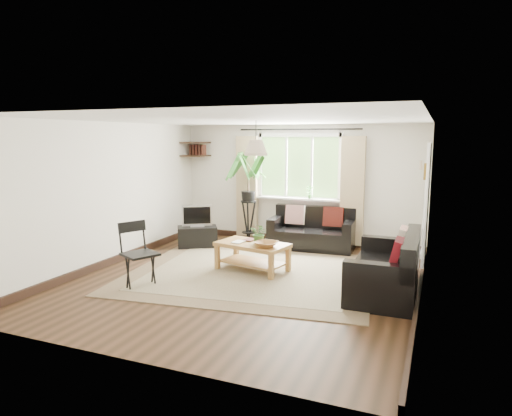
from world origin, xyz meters
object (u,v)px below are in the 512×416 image
at_px(sofa_right, 385,265).
at_px(palm_stand, 248,197).
at_px(coffee_table, 252,257).
at_px(sofa_back, 312,229).
at_px(tv_stand, 197,237).
at_px(folding_chair, 140,255).

relative_size(sofa_right, palm_stand, 0.92).
bearing_deg(coffee_table, sofa_back, 74.68).
bearing_deg(tv_stand, coffee_table, -65.85).
bearing_deg(palm_stand, sofa_back, -1.69).
distance_m(tv_stand, palm_stand, 1.30).
bearing_deg(tv_stand, folding_chair, -111.67).
bearing_deg(sofa_back, tv_stand, -164.24).
distance_m(sofa_right, folding_chair, 3.46).
xyz_separation_m(coffee_table, tv_stand, (-1.63, 1.10, -0.03)).
height_order(sofa_back, sofa_right, sofa_right).
bearing_deg(sofa_right, palm_stand, -126.48).
xyz_separation_m(coffee_table, palm_stand, (-0.86, 1.85, 0.70)).
xyz_separation_m(sofa_back, palm_stand, (-1.35, 0.04, 0.55)).
bearing_deg(sofa_right, folding_chair, -72.88).
bearing_deg(folding_chair, sofa_right, -46.11).
distance_m(coffee_table, folding_chair, 1.81).
height_order(coffee_table, folding_chair, folding_chair).
bearing_deg(palm_stand, sofa_right, -35.98).
distance_m(coffee_table, tv_stand, 1.97).
distance_m(tv_stand, folding_chair, 2.49).
xyz_separation_m(coffee_table, folding_chair, (-1.19, -1.34, 0.24)).
bearing_deg(tv_stand, sofa_back, -13.30).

